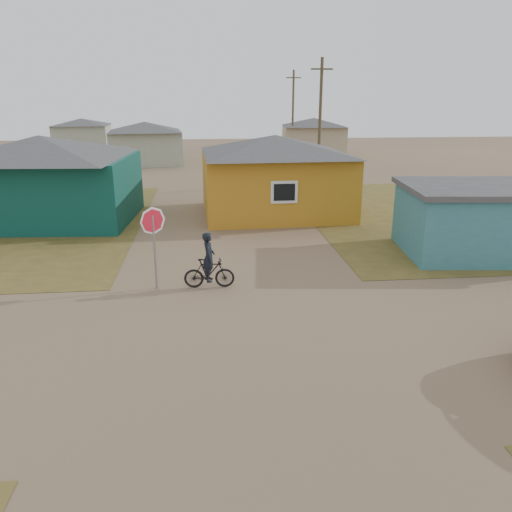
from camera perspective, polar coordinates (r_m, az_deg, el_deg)
The scene contains 12 objects.
ground at distance 12.14m, azimuth -0.64°, elevation -10.29°, with size 120.00×120.00×0.00m, color #7B6147.
grass_ne at distance 28.56m, azimuth 26.02°, elevation 4.50°, with size 20.00×18.00×0.00m, color brown.
house_teal at distance 25.58m, azimuth -23.14°, elevation 8.21°, with size 8.93×7.08×4.00m.
house_yellow at distance 25.17m, azimuth 2.19°, elevation 9.36°, with size 7.72×6.76×3.90m.
shed_turquoise at distance 20.57m, azimuth 24.98°, elevation 3.79°, with size 6.71×4.93×2.60m.
house_pale_west at distance 45.11m, azimuth -12.49°, elevation 12.55°, with size 7.04×6.15×3.60m.
house_beige_east at distance 51.97m, azimuth 6.58°, elevation 13.50°, with size 6.95×6.05×3.60m.
house_pale_north at distance 58.28m, azimuth -19.21°, elevation 13.01°, with size 6.28×5.81×3.40m.
utility_pole_near at distance 33.53m, azimuth 7.31°, elevation 15.03°, with size 1.40×0.20×8.00m.
utility_pole_far at distance 49.41m, azimuth 4.24°, elevation 15.99°, with size 1.40×0.20×8.00m.
stop_sign at distance 15.27m, azimuth -11.66°, elevation 2.98°, with size 0.83×0.24×2.60m.
cyclist at distance 15.49m, azimuth -5.39°, elevation -1.35°, with size 1.59×0.58×1.78m.
Camera 1 is at (-0.94, -10.66, 5.73)m, focal length 35.00 mm.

